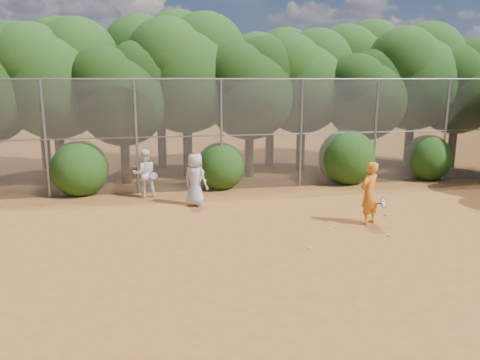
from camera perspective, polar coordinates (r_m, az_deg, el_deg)
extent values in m
plane|color=#965422|center=(11.89, 7.12, -7.50)|extent=(80.00, 80.00, 0.00)
cylinder|color=gray|center=(17.09, -22.65, 4.57)|extent=(0.09, 0.09, 4.00)
cylinder|color=gray|center=(16.74, -12.52, 5.08)|extent=(0.09, 0.09, 4.00)
cylinder|color=gray|center=(16.93, -2.28, 5.43)|extent=(0.09, 0.09, 4.00)
cylinder|color=gray|center=(17.64, 7.45, 5.61)|extent=(0.09, 0.09, 4.00)
cylinder|color=gray|center=(18.80, 16.20, 5.63)|extent=(0.09, 0.09, 4.00)
cylinder|color=gray|center=(20.34, 23.78, 5.55)|extent=(0.09, 0.09, 4.00)
cylinder|color=gray|center=(17.00, 1.07, 12.22)|extent=(20.00, 0.05, 0.05)
cylinder|color=gray|center=(17.11, 1.05, 5.51)|extent=(20.00, 0.04, 0.04)
cube|color=slate|center=(17.11, 1.05, 5.51)|extent=(20.00, 0.02, 4.00)
sphere|color=black|center=(19.70, -26.94, 12.32)|extent=(3.05, 3.05, 3.05)
cylinder|color=black|center=(19.62, -21.06, 3.37)|extent=(0.38, 0.38, 2.52)
sphere|color=#1A3F0F|center=(19.43, -21.62, 10.58)|extent=(4.03, 4.03, 4.03)
sphere|color=#1A3F0F|center=(19.71, -19.28, 13.70)|extent=(3.23, 3.23, 3.23)
sphere|color=#1A3F0F|center=(19.28, -24.09, 12.79)|extent=(3.02, 3.02, 3.02)
cylinder|color=black|center=(18.67, -13.81, 2.88)|extent=(0.36, 0.36, 2.17)
sphere|color=black|center=(18.46, -14.14, 9.41)|extent=(3.47, 3.47, 3.47)
sphere|color=black|center=(18.77, -12.07, 12.20)|extent=(2.78, 2.78, 2.78)
sphere|color=black|center=(18.23, -16.24, 11.45)|extent=(2.60, 2.60, 2.60)
cylinder|color=black|center=(19.66, -6.41, 4.34)|extent=(0.39, 0.39, 2.66)
sphere|color=#1A3F0F|center=(19.48, -6.59, 11.95)|extent=(4.26, 4.26, 4.26)
sphere|color=#1A3F0F|center=(20.02, -4.25, 15.05)|extent=(3.40, 3.40, 3.40)
sphere|color=#1A3F0F|center=(19.14, -8.87, 14.44)|extent=(3.19, 3.19, 3.19)
cylinder|color=black|center=(19.46, 1.12, 3.76)|extent=(0.37, 0.37, 2.27)
sphere|color=black|center=(19.26, 1.15, 10.33)|extent=(3.64, 3.64, 3.64)
sphere|color=black|center=(19.77, 3.05, 13.00)|extent=(2.91, 2.91, 2.91)
sphere|color=black|center=(18.86, -0.60, 12.51)|extent=(2.73, 2.73, 2.73)
cylinder|color=black|center=(20.87, 7.40, 4.47)|extent=(0.38, 0.38, 2.45)
sphere|color=#1A3F0F|center=(20.69, 7.59, 11.07)|extent=(3.92, 3.92, 3.92)
sphere|color=#1A3F0F|center=(21.33, 9.38, 13.68)|extent=(3.14, 3.14, 3.14)
sphere|color=#1A3F0F|center=(20.20, 6.03, 13.31)|extent=(2.94, 2.94, 2.94)
cylinder|color=black|center=(20.91, 14.79, 3.70)|extent=(0.36, 0.36, 2.10)
sphere|color=black|center=(20.73, 15.10, 9.34)|extent=(3.36, 3.36, 3.36)
sphere|color=black|center=(21.31, 16.48, 11.59)|extent=(2.69, 2.69, 2.69)
sphere|color=black|center=(20.23, 13.99, 11.24)|extent=(2.52, 2.52, 2.52)
cylinder|color=black|center=(22.59, 19.90, 4.61)|extent=(0.39, 0.39, 2.59)
sphere|color=#1A3F0F|center=(22.43, 20.38, 11.04)|extent=(4.14, 4.14, 4.14)
sphere|color=#1A3F0F|center=(23.23, 21.83, 13.51)|extent=(3.32, 3.32, 3.32)
sphere|color=#1A3F0F|center=(21.80, 19.30, 13.29)|extent=(3.11, 3.11, 3.11)
cylinder|color=black|center=(23.45, 24.47, 4.15)|extent=(0.37, 0.37, 2.31)
sphere|color=black|center=(23.28, 24.96, 9.66)|extent=(3.70, 3.70, 3.70)
sphere|color=black|center=(24.01, 26.10, 11.82)|extent=(2.96, 2.96, 2.96)
sphere|color=black|center=(22.68, 24.19, 11.57)|extent=(2.77, 2.77, 2.77)
cylinder|color=black|center=(22.04, -22.64, 4.27)|extent=(0.39, 0.39, 2.62)
sphere|color=#1A3F0F|center=(21.88, -23.20, 10.95)|extent=(4.20, 4.20, 4.20)
sphere|color=#1A3F0F|center=(22.16, -21.02, 13.85)|extent=(3.36, 3.36, 3.36)
sphere|color=#1A3F0F|center=(21.74, -25.50, 12.98)|extent=(3.15, 3.15, 3.15)
cylinder|color=black|center=(21.78, -9.53, 5.19)|extent=(0.40, 0.40, 2.80)
sphere|color=#1A3F0F|center=(21.63, -9.79, 12.42)|extent=(4.48, 4.48, 4.48)
sphere|color=#1A3F0F|center=(22.15, -7.52, 15.38)|extent=(3.58, 3.58, 3.58)
sphere|color=#1A3F0F|center=(21.31, -12.03, 14.75)|extent=(3.36, 3.36, 3.36)
cylinder|color=black|center=(22.10, 3.63, 5.07)|extent=(0.38, 0.38, 2.52)
sphere|color=#1A3F0F|center=(21.94, 3.72, 11.48)|extent=(4.03, 4.03, 4.03)
sphere|color=#1A3F0F|center=(22.55, 5.53, 14.03)|extent=(3.23, 3.23, 3.23)
sphere|color=#1A3F0F|center=(21.48, 2.08, 13.63)|extent=(3.02, 3.02, 3.02)
cylinder|color=black|center=(24.17, 13.70, 5.60)|extent=(0.40, 0.40, 2.73)
sphere|color=#1A3F0F|center=(24.03, 14.02, 11.95)|extent=(4.37, 4.37, 4.37)
sphere|color=#1A3F0F|center=(24.82, 15.61, 14.39)|extent=(3.49, 3.49, 3.49)
sphere|color=#1A3F0F|center=(23.43, 12.73, 14.15)|extent=(3.28, 3.28, 3.28)
sphere|color=#1A3F0F|center=(17.35, -18.96, 1.61)|extent=(2.00, 2.00, 2.00)
sphere|color=#1A3F0F|center=(17.39, -2.40, 1.94)|extent=(1.80, 1.80, 1.80)
sphere|color=#1A3F0F|center=(18.75, 12.90, 3.02)|extent=(2.20, 2.20, 2.20)
sphere|color=#1A3F0F|center=(20.44, 21.90, 2.75)|extent=(1.90, 1.90, 1.90)
imported|color=orange|center=(13.46, 15.47, -1.58)|extent=(0.77, 0.69, 1.77)
torus|color=black|center=(13.50, 17.12, -2.67)|extent=(0.32, 0.27, 0.29)
cylinder|color=black|center=(13.61, 16.33, -2.82)|extent=(0.18, 0.24, 0.12)
imported|color=silver|center=(14.99, -5.46, 0.08)|extent=(0.99, 0.97, 1.71)
ellipsoid|color=#AB181D|center=(14.84, -5.53, 3.17)|extent=(0.22, 0.22, 0.13)
sphere|color=yellow|center=(14.83, -4.23, -0.06)|extent=(0.07, 0.07, 0.07)
imported|color=white|center=(16.33, -11.56, 0.79)|extent=(0.90, 0.76, 1.66)
torus|color=black|center=(16.04, -10.49, 0.52)|extent=(0.33, 0.21, 0.28)
cylinder|color=black|center=(16.25, -10.39, 0.28)|extent=(0.07, 0.26, 0.17)
sphere|color=yellow|center=(12.93, 10.87, -5.83)|extent=(0.07, 0.07, 0.07)
sphere|color=yellow|center=(14.31, 15.50, -4.30)|extent=(0.07, 0.07, 0.07)
sphere|color=yellow|center=(12.77, 17.70, -6.44)|extent=(0.07, 0.07, 0.07)
sphere|color=yellow|center=(14.63, 17.30, -4.06)|extent=(0.07, 0.07, 0.07)
sphere|color=yellow|center=(11.43, 8.46, -8.18)|extent=(0.07, 0.07, 0.07)
sphere|color=yellow|center=(16.49, 9.38, -1.86)|extent=(0.07, 0.07, 0.07)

